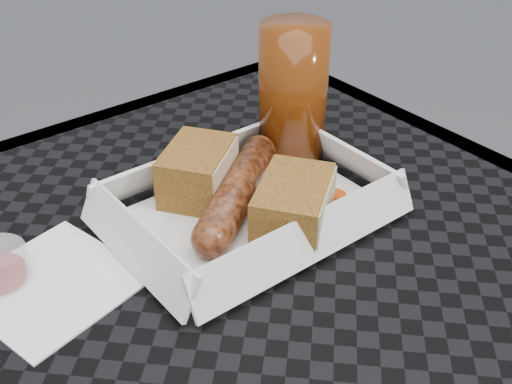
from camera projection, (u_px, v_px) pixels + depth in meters
food_tray at (249, 212)px, 0.60m from camera, size 0.22×0.15×0.00m
bratwurst at (237, 191)px, 0.59m from camera, size 0.15×0.12×0.03m
bread_near at (198, 171)px, 0.60m from camera, size 0.10×0.09×0.05m
bread_far at (293, 205)px, 0.56m from camera, size 0.10×0.10×0.04m
veg_garnish at (329, 205)px, 0.60m from camera, size 0.03×0.03×0.00m
napkin at (52, 284)px, 0.51m from camera, size 0.14×0.14×0.00m
drink_glass at (293, 93)px, 0.65m from camera, size 0.07×0.07×0.14m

